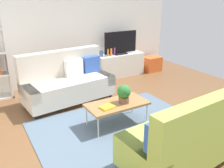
% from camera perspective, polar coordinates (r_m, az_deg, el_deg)
% --- Properties ---
extents(ground_plane, '(7.68, 7.68, 0.00)m').
position_cam_1_polar(ground_plane, '(4.41, 2.28, -9.88)').
color(ground_plane, brown).
extents(wall_far, '(6.40, 0.12, 2.90)m').
position_cam_1_polar(wall_far, '(6.39, -11.52, 13.09)').
color(wall_far, white).
rests_on(wall_far, ground_plane).
extents(area_rug, '(2.90, 2.20, 0.01)m').
position_cam_1_polar(area_rug, '(4.30, 2.02, -10.66)').
color(area_rug, slate).
rests_on(area_rug, ground_plane).
extents(couch_beige, '(1.97, 1.02, 1.10)m').
position_cam_1_polar(couch_beige, '(5.31, -10.47, 0.51)').
color(couch_beige, beige).
rests_on(couch_beige, ground_plane).
extents(couch_green, '(1.96, 0.98, 1.10)m').
position_cam_1_polar(couch_green, '(3.48, 18.08, -11.49)').
color(couch_green, '#A3BC4C').
rests_on(couch_green, ground_plane).
extents(coffee_table, '(1.10, 0.56, 0.42)m').
position_cam_1_polar(coffee_table, '(4.29, 1.22, -4.87)').
color(coffee_table, '#9E7042').
rests_on(coffee_table, ground_plane).
extents(tv_console, '(1.40, 0.44, 0.64)m').
position_cam_1_polar(tv_console, '(6.96, 1.90, 4.56)').
color(tv_console, silver).
rests_on(tv_console, ground_plane).
extents(tv, '(1.00, 0.20, 0.64)m').
position_cam_1_polar(tv, '(6.80, 2.05, 9.64)').
color(tv, black).
rests_on(tv, tv_console).
extents(storage_trunk, '(0.52, 0.40, 0.44)m').
position_cam_1_polar(storage_trunk, '(7.54, 9.42, 4.75)').
color(storage_trunk, orange).
rests_on(storage_trunk, ground_plane).
extents(potted_plant, '(0.24, 0.24, 0.33)m').
position_cam_1_polar(potted_plant, '(4.23, 2.83, -2.21)').
color(potted_plant, brown).
rests_on(potted_plant, coffee_table).
extents(table_book_0, '(0.27, 0.22, 0.03)m').
position_cam_1_polar(table_book_0, '(4.10, -1.09, -5.49)').
color(table_book_0, gold).
rests_on(table_book_0, coffee_table).
extents(vase_0, '(0.10, 0.10, 0.15)m').
position_cam_1_polar(vase_0, '(6.62, -2.58, 7.27)').
color(vase_0, '#4C72B2').
rests_on(vase_0, tv_console).
extents(bottle_0, '(0.05, 0.05, 0.20)m').
position_cam_1_polar(bottle_0, '(6.61, -0.98, 7.47)').
color(bottle_0, orange).
rests_on(bottle_0, tv_console).
extents(bottle_1, '(0.06, 0.06, 0.21)m').
position_cam_1_polar(bottle_1, '(6.66, -0.24, 7.60)').
color(bottle_1, orange).
rests_on(bottle_1, tv_console).
extents(bottle_2, '(0.04, 0.04, 0.21)m').
position_cam_1_polar(bottle_2, '(6.71, 0.60, 7.72)').
color(bottle_2, purple).
rests_on(bottle_2, tv_console).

